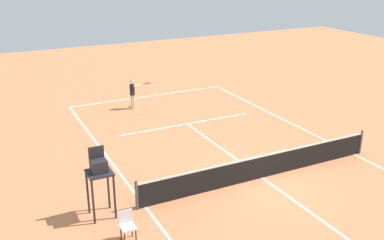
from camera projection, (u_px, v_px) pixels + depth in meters
The scene contains 7 objects.
ground_plane at pixel (262, 178), 17.25m from camera, with size 60.00×60.00×0.00m, color #D37A4C.
court_lines at pixel (262, 178), 17.25m from camera, with size 9.77×24.25×0.01m.
tennis_net at pixel (263, 166), 17.08m from camera, with size 10.37×0.10×1.07m.
player_serving at pixel (133, 91), 24.83m from camera, with size 1.32×0.48×1.71m.
tennis_ball at pixel (140, 114), 24.23m from camera, with size 0.07×0.07×0.07m, color #CCE033.
umpire_chair at pixel (99, 172), 14.19m from camera, with size 0.80×0.80×2.41m.
courtside_chair_near at pixel (127, 225), 13.28m from camera, with size 0.44×0.46×0.95m.
Camera 1 is at (9.35, 12.56, 8.04)m, focal length 41.56 mm.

